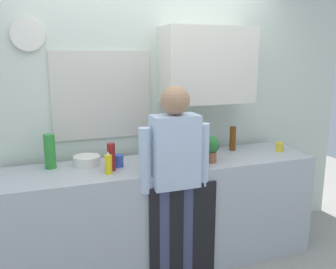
% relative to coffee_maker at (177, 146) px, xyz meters
% --- Properties ---
extents(kitchen_counter, '(2.68, 0.64, 0.92)m').
position_rel_coffee_maker_xyz_m(kitchen_counter, '(-0.12, 0.03, -0.61)').
color(kitchen_counter, '#B2B7BC').
rests_on(kitchen_counter, ground_plane).
extents(dishwasher_panel, '(0.56, 0.02, 0.83)m').
position_rel_coffee_maker_xyz_m(dishwasher_panel, '(-0.06, -0.30, -0.66)').
color(dishwasher_panel, black).
rests_on(dishwasher_panel, ground_plane).
extents(back_wall_assembly, '(4.28, 0.42, 2.60)m').
position_rel_coffee_maker_xyz_m(back_wall_assembly, '(-0.06, 0.43, 0.29)').
color(back_wall_assembly, silver).
rests_on(back_wall_assembly, ground_plane).
extents(coffee_maker, '(0.20, 0.20, 0.33)m').
position_rel_coffee_maker_xyz_m(coffee_maker, '(0.00, 0.00, 0.00)').
color(coffee_maker, black).
rests_on(coffee_maker, kitchen_counter).
extents(bottle_clear_soda, '(0.09, 0.09, 0.28)m').
position_rel_coffee_maker_xyz_m(bottle_clear_soda, '(-1.01, 0.20, -0.01)').
color(bottle_clear_soda, '#2D8C33').
rests_on(bottle_clear_soda, kitchen_counter).
extents(bottle_red_vinegar, '(0.06, 0.06, 0.22)m').
position_rel_coffee_maker_xyz_m(bottle_red_vinegar, '(-0.57, -0.02, -0.04)').
color(bottle_red_vinegar, maroon).
rests_on(bottle_red_vinegar, kitchen_counter).
extents(bottle_amber_beer, '(0.06, 0.06, 0.23)m').
position_rel_coffee_maker_xyz_m(bottle_amber_beer, '(0.64, 0.19, -0.03)').
color(bottle_amber_beer, brown).
rests_on(bottle_amber_beer, kitchen_counter).
extents(cup_yellow_cup, '(0.07, 0.07, 0.08)m').
position_rel_coffee_maker_xyz_m(cup_yellow_cup, '(1.05, 0.00, -0.10)').
color(cup_yellow_cup, yellow).
rests_on(cup_yellow_cup, kitchen_counter).
extents(cup_blue_mug, '(0.08, 0.08, 0.10)m').
position_rel_coffee_maker_xyz_m(cup_blue_mug, '(-0.50, 0.05, -0.10)').
color(cup_blue_mug, '#3351B2').
rests_on(cup_blue_mug, kitchen_counter).
extents(mixing_bowl, '(0.22, 0.22, 0.08)m').
position_rel_coffee_maker_xyz_m(mixing_bowl, '(-0.73, 0.17, -0.11)').
color(mixing_bowl, white).
rests_on(mixing_bowl, kitchen_counter).
extents(potted_plant, '(0.15, 0.15, 0.23)m').
position_rel_coffee_maker_xyz_m(potted_plant, '(0.27, -0.09, -0.01)').
color(potted_plant, '#9E5638').
rests_on(potted_plant, kitchen_counter).
extents(dish_soap, '(0.06, 0.06, 0.18)m').
position_rel_coffee_maker_xyz_m(dish_soap, '(-0.61, -0.11, -0.07)').
color(dish_soap, yellow).
rests_on(dish_soap, kitchen_counter).
extents(person_at_sink, '(0.57, 0.22, 1.60)m').
position_rel_coffee_maker_xyz_m(person_at_sink, '(-0.12, -0.27, -0.12)').
color(person_at_sink, '#3F4766').
rests_on(person_at_sink, ground_plane).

